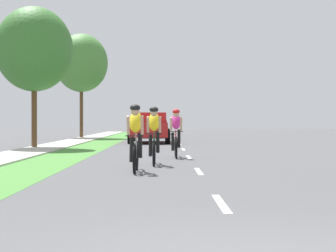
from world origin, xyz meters
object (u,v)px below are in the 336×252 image
(pickup_red, at_px, (150,128))
(sedan_dark_green, at_px, (154,127))
(cyclist_trailing, at_px, (154,135))
(cyclist_lead, at_px, (136,137))
(street_tree_far, at_px, (81,63))
(suv_silver, at_px, (156,124))
(cyclist_distant, at_px, (176,133))
(street_tree_near, at_px, (34,49))

(pickup_red, distance_m, sedan_dark_green, 9.79)
(cyclist_trailing, height_order, sedan_dark_green, cyclist_trailing)
(cyclist_lead, relative_size, street_tree_far, 0.24)
(cyclist_trailing, relative_size, street_tree_far, 0.24)
(suv_silver, xyz_separation_m, street_tree_far, (-5.07, -11.02, 4.30))
(cyclist_distant, height_order, street_tree_near, street_tree_near)
(street_tree_near, relative_size, street_tree_far, 0.85)
(sedan_dark_green, distance_m, street_tree_far, 6.87)
(pickup_red, distance_m, street_tree_far, 10.78)
(cyclist_lead, distance_m, cyclist_distant, 5.08)
(suv_silver, bearing_deg, cyclist_trailing, -89.31)
(cyclist_distant, distance_m, suv_silver, 31.89)
(cyclist_distant, bearing_deg, street_tree_far, 106.44)
(sedan_dark_green, xyz_separation_m, street_tree_far, (-5.05, -1.32, 4.47))
(cyclist_trailing, xyz_separation_m, street_tree_near, (-5.44, 9.35, 3.53))
(cyclist_lead, height_order, pickup_red, pickup_red)
(pickup_red, relative_size, street_tree_far, 0.70)
(sedan_dark_green, distance_m, street_tree_near, 16.85)
(cyclist_lead, xyz_separation_m, cyclist_distant, (1.06, 4.97, 0.00))
(pickup_red, bearing_deg, cyclist_distant, -84.64)
(cyclist_lead, bearing_deg, pickup_red, 90.35)
(pickup_red, xyz_separation_m, suv_silver, (0.08, 19.49, 0.12))
(sedan_dark_green, bearing_deg, cyclist_trailing, -88.98)
(sedan_dark_green, bearing_deg, street_tree_near, -107.65)
(cyclist_distant, bearing_deg, suv_silver, 91.94)
(cyclist_lead, distance_m, cyclist_trailing, 2.13)
(cyclist_distant, xyz_separation_m, street_tree_far, (-6.16, 20.86, 4.43))
(cyclist_trailing, bearing_deg, street_tree_near, 120.18)
(sedan_dark_green, bearing_deg, street_tree_far, -165.34)
(cyclist_trailing, bearing_deg, sedan_dark_green, 91.02)
(suv_silver, height_order, street_tree_near, street_tree_near)
(suv_silver, bearing_deg, street_tree_far, -114.72)
(cyclist_trailing, distance_m, pickup_red, 15.26)
(cyclist_trailing, distance_m, sedan_dark_green, 25.05)
(cyclist_trailing, bearing_deg, suv_silver, 90.69)
(suv_silver, xyz_separation_m, street_tree_near, (-5.02, -25.39, 3.40))
(cyclist_lead, bearing_deg, cyclist_distant, 77.98)
(sedan_dark_green, relative_size, suv_silver, 0.91)
(cyclist_trailing, distance_m, cyclist_distant, 2.94)
(sedan_dark_green, xyz_separation_m, suv_silver, (0.02, 9.70, 0.18))
(pickup_red, xyz_separation_m, street_tree_near, (-4.94, -5.90, 3.52))
(cyclist_distant, height_order, sedan_dark_green, cyclist_distant)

